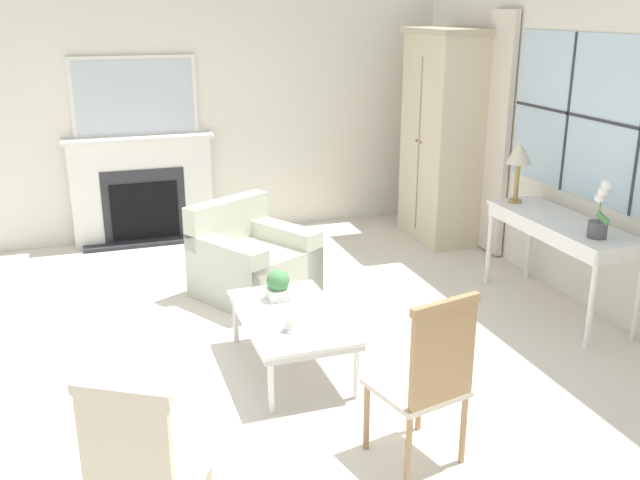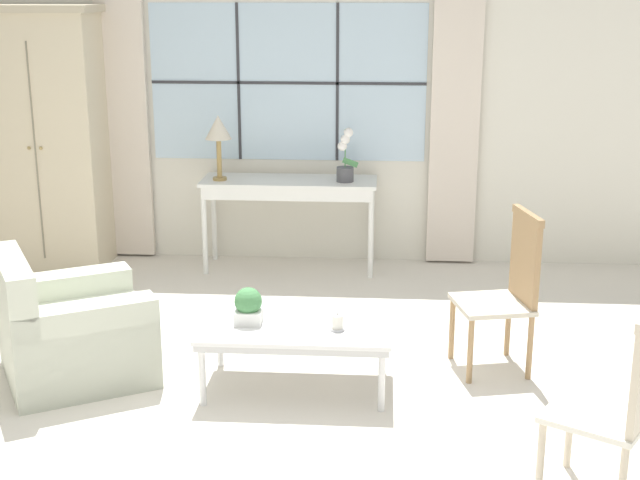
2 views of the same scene
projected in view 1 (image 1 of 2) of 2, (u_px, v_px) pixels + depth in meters
The scene contains 14 objects.
ground_plane at pixel (236, 354), 5.18m from camera, with size 14.00×14.00×0.00m, color silver.
wall_back_windowed at pixel (603, 141), 5.66m from camera, with size 7.20×0.14×2.80m.
wall_left at pixel (226, 105), 7.65m from camera, with size 0.06×7.20×2.80m, color silver.
fireplace at pixel (142, 182), 7.49m from camera, with size 0.34×1.53×1.94m.
armoire at pixel (443, 137), 7.46m from camera, with size 1.01×0.60×2.20m.
console_table at pixel (561, 230), 5.74m from camera, with size 1.47×0.50×0.78m.
table_lamp at pixel (519, 155), 6.09m from camera, with size 0.22×0.22×0.54m.
potted_orchid at pixel (600, 216), 5.22m from camera, with size 0.18×0.14×0.45m.
armchair_upholstered at pixel (252, 264), 6.18m from camera, with size 1.15×1.15×0.80m.
side_chair_wooden at pixel (429, 374), 3.77m from camera, with size 0.53×0.53×1.02m.
accent_chair_wooden at pixel (140, 469), 3.03m from camera, with size 0.60×0.60×0.98m.
coffee_table at pixel (291, 320), 4.87m from camera, with size 1.13×0.67×0.41m.
potted_plant_small at pixel (278, 285), 5.08m from camera, with size 0.16×0.16×0.22m.
pillar_candle at pixel (289, 325), 4.60m from camera, with size 0.09×0.09×0.10m.
Camera 1 is at (4.61, -0.90, 2.42)m, focal length 40.00 mm.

